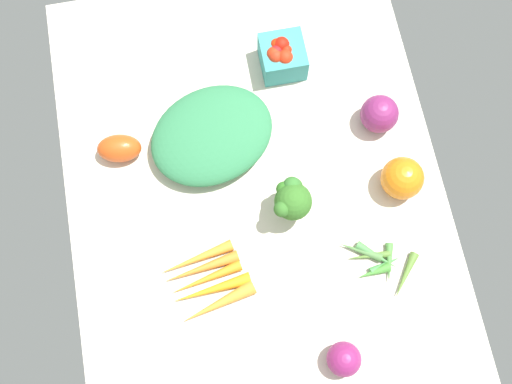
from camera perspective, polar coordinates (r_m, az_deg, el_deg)
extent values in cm
cube|color=beige|center=(125.68, 0.00, -0.39)|extent=(104.00, 76.00, 2.00)
ellipsoid|color=#2F7749|center=(125.65, -4.12, 5.29)|extent=(28.03, 31.11, 6.70)
cylinder|color=#93BC87|center=(121.87, 3.33, -1.51)|extent=(3.32, 3.32, 4.44)
sphere|color=#336923|center=(117.11, 3.47, -0.89)|extent=(7.28, 7.28, 7.28)
sphere|color=#346229|center=(118.48, 3.18, 0.36)|extent=(3.64, 3.64, 3.64)
sphere|color=#326825|center=(115.02, 2.41, -1.58)|extent=(3.12, 3.12, 3.12)
sphere|color=#326E2B|center=(116.99, 3.35, 0.60)|extent=(3.48, 3.48, 3.48)
sphere|color=#2D671F|center=(117.26, 2.60, 0.26)|extent=(3.05, 3.05, 3.05)
sphere|color=#306D21|center=(118.14, 3.45, 0.44)|extent=(3.90, 3.90, 3.90)
cube|color=teal|center=(132.83, 2.48, 12.39)|extent=(9.16, 9.16, 6.98)
sphere|color=red|center=(130.09, 2.82, 12.94)|extent=(2.50, 2.50, 2.50)
sphere|color=red|center=(130.80, 1.90, 13.51)|extent=(2.51, 2.51, 2.51)
sphere|color=red|center=(129.23, 2.71, 12.34)|extent=(3.31, 3.31, 3.31)
sphere|color=red|center=(129.56, 1.70, 12.64)|extent=(3.26, 3.26, 3.26)
sphere|color=red|center=(130.54, 2.38, 13.48)|extent=(3.31, 3.31, 3.31)
sphere|color=red|center=(129.18, 1.83, 12.43)|extent=(3.07, 3.07, 3.07)
sphere|color=red|center=(129.60, 1.86, 12.84)|extent=(2.74, 2.74, 2.74)
ellipsoid|color=#CE4A18|center=(127.88, -12.56, 3.97)|extent=(6.80, 9.63, 5.67)
sphere|color=#85215D|center=(117.72, 8.15, -15.09)|extent=(6.46, 6.46, 6.46)
cone|color=orange|center=(121.11, -5.57, -6.20)|extent=(5.26, 15.23, 2.31)
cone|color=orange|center=(120.68, -5.13, -7.09)|extent=(4.70, 15.46, 2.36)
cone|color=orange|center=(120.39, -4.65, -8.04)|extent=(5.03, 14.59, 2.15)
cone|color=orange|center=(119.85, -4.15, -9.03)|extent=(4.18, 15.78, 2.49)
cone|color=orange|center=(119.27, -3.50, -10.32)|extent=(6.82, 15.21, 2.86)
sphere|color=#7B245C|center=(128.97, 11.37, 7.10)|extent=(7.86, 7.86, 7.86)
sphere|color=orange|center=(124.66, 13.41, 1.25)|extent=(8.54, 8.54, 8.54)
cone|color=#47833A|center=(123.51, 12.24, -6.48)|extent=(8.04, 3.58, 1.64)
cone|color=#458E35|center=(122.46, 10.85, -7.32)|extent=(2.85, 6.69, 1.95)
cone|color=#4F7C41|center=(122.80, 9.60, -5.39)|extent=(5.97, 8.54, 1.82)
cone|color=#537932|center=(123.00, 10.36, -5.88)|extent=(2.15, 8.67, 1.57)
cone|color=#438C44|center=(123.38, 11.92, -6.57)|extent=(3.23, 6.89, 1.55)
cone|color=#557B31|center=(123.70, 13.65, -7.60)|extent=(8.97, 7.45, 1.79)
cone|color=#458343|center=(123.17, 11.15, -5.87)|extent=(7.40, 7.96, 1.87)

